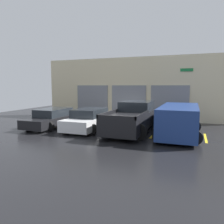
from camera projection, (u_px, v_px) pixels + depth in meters
name	position (u px, v px, depth m)	size (l,w,h in m)	color
ground_plane	(119.00, 125.00, 15.15)	(28.00, 28.00, 0.00)	black
shophouse_building	(132.00, 89.00, 17.91)	(15.31, 0.68, 5.02)	beige
pickup_truck	(132.00, 118.00, 13.04)	(2.63, 5.32, 1.75)	black
sedan_white	(89.00, 120.00, 13.78)	(2.22, 4.27, 1.30)	white
sedan_side	(179.00, 120.00, 11.83)	(2.35, 4.92, 1.66)	navy
van_right	(53.00, 118.00, 14.73)	(2.12, 4.59, 1.21)	black
parking_stripe_far_left	(37.00, 125.00, 15.24)	(0.12, 2.20, 0.01)	gold
parking_stripe_left	(71.00, 128.00, 14.30)	(0.12, 2.20, 0.01)	gold
parking_stripe_centre	(109.00, 131.00, 13.35)	(0.12, 2.20, 0.01)	gold
parking_stripe_right	(154.00, 134.00, 12.41)	(0.12, 2.20, 0.01)	gold
parking_stripe_far_right	(205.00, 138.00, 11.46)	(0.12, 2.20, 0.01)	gold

